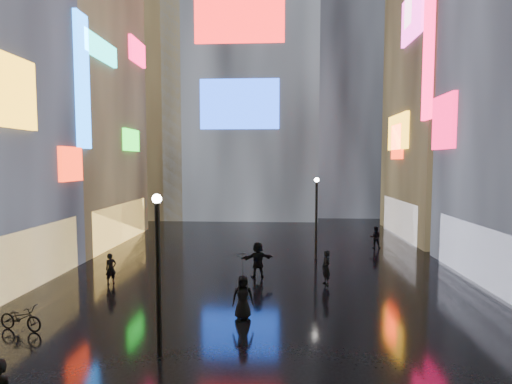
{
  "coord_description": "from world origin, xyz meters",
  "views": [
    {
      "loc": [
        0.84,
        -3.7,
        6.2
      ],
      "look_at": [
        0.0,
        12.0,
        5.0
      ],
      "focal_mm": 28.0,
      "sensor_mm": 36.0,
      "label": 1
    }
  ],
  "objects": [
    {
      "name": "lamp_near",
      "position": [
        -2.89,
        8.43,
        2.94
      ],
      "size": [
        0.3,
        0.3,
        5.2
      ],
      "color": "black",
      "rests_on": "ground"
    },
    {
      "name": "building_left_far",
      "position": [
        -15.98,
        26.0,
        10.98
      ],
      "size": [
        10.28,
        12.0,
        22.0
      ],
      "color": "black",
      "rests_on": "ground"
    },
    {
      "name": "bicycle",
      "position": [
        -8.56,
        10.07,
        0.47
      ],
      "size": [
        1.88,
        0.96,
        0.94
      ],
      "primitive_type": "imported",
      "rotation": [
        0.0,
        0.0,
        1.37
      ],
      "color": "black",
      "rests_on": "ground"
    },
    {
      "name": "lamp_far",
      "position": [
        3.33,
        21.63,
        2.94
      ],
      "size": [
        0.3,
        0.3,
        5.2
      ],
      "color": "black",
      "rests_on": "ground"
    },
    {
      "name": "tower_flank_left",
      "position": [
        -14.0,
        42.0,
        13.0
      ],
      "size": [
        10.0,
        10.0,
        26.0
      ],
      "primitive_type": "cube",
      "color": "black",
      "rests_on": "ground"
    },
    {
      "name": "umbrella_2",
      "position": [
        -0.5,
        11.6,
        2.2
      ],
      "size": [
        1.16,
        1.17,
        0.93
      ],
      "primitive_type": "imported",
      "rotation": [
        0.0,
        0.0,
        3.29
      ],
      "color": "black",
      "rests_on": "pedestrian_4"
    },
    {
      "name": "building_right_far",
      "position": [
        15.98,
        30.0,
        13.98
      ],
      "size": [
        10.28,
        12.0,
        28.0
      ],
      "color": "black",
      "rests_on": "ground"
    },
    {
      "name": "tower_main",
      "position": [
        -3.0,
        43.97,
        21.01
      ],
      "size": [
        16.0,
        14.2,
        42.0
      ],
      "color": "black",
      "rests_on": "ground"
    },
    {
      "name": "pedestrian_6",
      "position": [
        -7.58,
        15.74,
        0.78
      ],
      "size": [
        0.66,
        0.67,
        1.56
      ],
      "primitive_type": "imported",
      "rotation": [
        0.0,
        0.0,
        0.83
      ],
      "color": "black",
      "rests_on": "ground"
    },
    {
      "name": "pedestrian_7",
      "position": [
        7.9,
        25.0,
        0.78
      ],
      "size": [
        0.86,
        0.73,
        1.55
      ],
      "primitive_type": "imported",
      "rotation": [
        0.0,
        0.0,
        2.94
      ],
      "color": "black",
      "rests_on": "ground"
    },
    {
      "name": "pedestrian_4",
      "position": [
        -0.5,
        11.6,
        0.87
      ],
      "size": [
        0.91,
        0.66,
        1.73
      ],
      "primitive_type": "imported",
      "rotation": [
        0.0,
        0.0,
        0.14
      ],
      "color": "black",
      "rests_on": "ground"
    },
    {
      "name": "pedestrian_5",
      "position": [
        -0.19,
        17.26,
        0.96
      ],
      "size": [
        1.87,
        1.09,
        1.93
      ],
      "primitive_type": "imported",
      "rotation": [
        0.0,
        0.0,
        3.45
      ],
      "color": "black",
      "rests_on": "ground"
    },
    {
      "name": "pedestrian_8",
      "position": [
        3.32,
        16.24,
        0.86
      ],
      "size": [
        0.61,
        0.73,
        1.73
      ],
      "primitive_type": "imported",
      "rotation": [
        0.0,
        0.0,
        5.07
      ],
      "color": "black",
      "rests_on": "ground"
    },
    {
      "name": "tower_flank_right",
      "position": [
        9.0,
        46.0,
        17.0
      ],
      "size": [
        12.0,
        12.0,
        34.0
      ],
      "primitive_type": "cube",
      "color": "black",
      "rests_on": "ground"
    },
    {
      "name": "ground",
      "position": [
        0.0,
        20.0,
        0.0
      ],
      "size": [
        140.0,
        140.0,
        0.0
      ],
      "primitive_type": "plane",
      "color": "black",
      "rests_on": "ground"
    }
  ]
}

